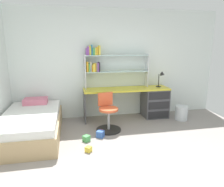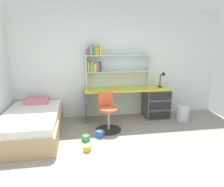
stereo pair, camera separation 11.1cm
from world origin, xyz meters
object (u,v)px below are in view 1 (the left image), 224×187
(desk, at_px, (148,101))
(toy_block_blue_2, at_px, (100,134))
(swivel_chair, at_px, (108,116))
(toy_block_yellow_1, at_px, (88,149))
(waste_bin, at_px, (181,113))
(toy_block_red_3, at_px, (101,132))
(desk_lamp, at_px, (162,77))
(toy_block_green_0, at_px, (86,138))
(bed_platform, at_px, (31,125))
(bookshelf_hutch, at_px, (106,63))

(desk, xyz_separation_m, toy_block_blue_2, (-1.32, -0.95, -0.35))
(swivel_chair, bearing_deg, toy_block_yellow_1, -119.99)
(waste_bin, height_order, toy_block_blue_2, waste_bin)
(swivel_chair, relative_size, toy_block_red_3, 10.91)
(desk_lamp, bearing_deg, toy_block_green_0, -151.29)
(bed_platform, height_order, toy_block_yellow_1, bed_platform)
(toy_block_blue_2, bearing_deg, desk, 35.77)
(desk_lamp, distance_m, toy_block_green_0, 2.39)
(swivel_chair, distance_m, toy_block_green_0, 0.71)
(desk_lamp, bearing_deg, waste_bin, -41.14)
(desk, height_order, waste_bin, desk)
(bookshelf_hutch, height_order, desk_lamp, bookshelf_hutch)
(toy_block_green_0, bearing_deg, waste_bin, 17.04)
(desk, height_order, bookshelf_hutch, bookshelf_hutch)
(bed_platform, height_order, toy_block_red_3, bed_platform)
(bookshelf_hutch, xyz_separation_m, toy_block_red_3, (-0.27, -0.92, -1.31))
(toy_block_green_0, height_order, toy_block_yellow_1, toy_block_green_0)
(waste_bin, xyz_separation_m, toy_block_red_3, (-2.01, -0.41, -0.13))
(toy_block_yellow_1, bearing_deg, waste_bin, 25.57)
(toy_block_green_0, relative_size, toy_block_blue_2, 0.84)
(bookshelf_hutch, distance_m, desk_lamp, 1.40)
(waste_bin, bearing_deg, swivel_chair, -171.65)
(bookshelf_hutch, relative_size, toy_block_red_3, 21.34)
(bookshelf_hutch, xyz_separation_m, toy_block_yellow_1, (-0.58, -1.62, -1.30))
(desk_lamp, bearing_deg, desk, 177.15)
(toy_block_yellow_1, bearing_deg, bed_platform, 141.76)
(desk, bearing_deg, bookshelf_hutch, 171.74)
(desk, height_order, swivel_chair, swivel_chair)
(bookshelf_hutch, relative_size, desk_lamp, 3.98)
(bed_platform, bearing_deg, desk, 14.06)
(bookshelf_hutch, distance_m, toy_block_red_3, 1.62)
(waste_bin, relative_size, toy_block_green_0, 3.06)
(bed_platform, bearing_deg, bookshelf_hutch, 26.56)
(waste_bin, xyz_separation_m, toy_block_yellow_1, (-2.32, -1.11, -0.12))
(toy_block_green_0, xyz_separation_m, toy_block_blue_2, (0.28, 0.12, 0.01))
(toy_block_green_0, distance_m, toy_block_blue_2, 0.31)
(toy_block_blue_2, distance_m, toy_block_red_3, 0.18)
(toy_block_green_0, bearing_deg, bookshelf_hutch, 64.46)
(desk, bearing_deg, toy_block_green_0, -146.14)
(toy_block_green_0, height_order, toy_block_red_3, toy_block_green_0)
(swivel_chair, relative_size, toy_block_yellow_1, 8.46)
(bed_platform, distance_m, waste_bin, 3.36)
(desk, distance_m, bookshelf_hutch, 1.38)
(desk_lamp, relative_size, swivel_chair, 0.49)
(desk, height_order, bed_platform, desk)
(desk, relative_size, bed_platform, 1.09)
(toy_block_red_3, bearing_deg, desk_lamp, 25.10)
(bed_platform, distance_m, toy_block_blue_2, 1.35)
(bookshelf_hutch, bearing_deg, swivel_chair, -96.91)
(desk, relative_size, toy_block_blue_2, 15.72)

